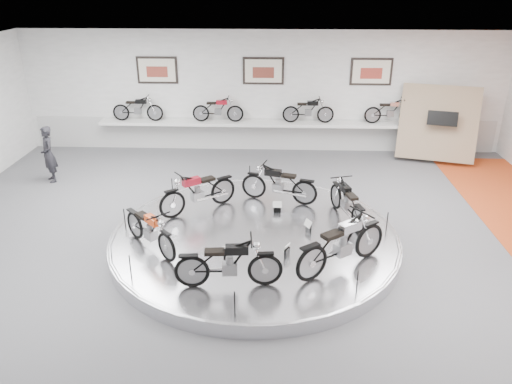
{
  "coord_description": "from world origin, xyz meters",
  "views": [
    {
      "loc": [
        0.43,
        -9.52,
        5.66
      ],
      "look_at": [
        0.02,
        0.6,
        1.18
      ],
      "focal_mm": 35.0,
      "sensor_mm": 36.0,
      "label": 1
    }
  ],
  "objects_px": {
    "bike_b": "(279,183)",
    "visitor": "(48,154)",
    "bike_a": "(347,201)",
    "bike_f": "(342,243)",
    "bike_e": "(228,263)",
    "shelf": "(263,124)",
    "display_platform": "(255,239)",
    "bike_c": "(198,191)",
    "bike_d": "(150,229)"
  },
  "relations": [
    {
      "from": "shelf",
      "to": "bike_b",
      "type": "bearing_deg",
      "value": -83.45
    },
    {
      "from": "display_platform",
      "to": "bike_b",
      "type": "distance_m",
      "value": 1.93
    },
    {
      "from": "bike_b",
      "to": "visitor",
      "type": "height_order",
      "value": "visitor"
    },
    {
      "from": "display_platform",
      "to": "bike_d",
      "type": "xyz_separation_m",
      "value": [
        -2.15,
        -0.76,
        0.62
      ]
    },
    {
      "from": "display_platform",
      "to": "visitor",
      "type": "relative_size",
      "value": 3.87
    },
    {
      "from": "bike_c",
      "to": "bike_f",
      "type": "distance_m",
      "value": 4.02
    },
    {
      "from": "bike_e",
      "to": "bike_f",
      "type": "xyz_separation_m",
      "value": [
        2.14,
        0.7,
        0.06
      ]
    },
    {
      "from": "bike_c",
      "to": "display_platform",
      "type": "bearing_deg",
      "value": 104.23
    },
    {
      "from": "display_platform",
      "to": "shelf",
      "type": "xyz_separation_m",
      "value": [
        0.0,
        6.4,
        0.85
      ]
    },
    {
      "from": "bike_b",
      "to": "bike_e",
      "type": "height_order",
      "value": "bike_e"
    },
    {
      "from": "bike_b",
      "to": "bike_d",
      "type": "bearing_deg",
      "value": 59.22
    },
    {
      "from": "shelf",
      "to": "bike_b",
      "type": "height_order",
      "value": "bike_b"
    },
    {
      "from": "display_platform",
      "to": "shelf",
      "type": "distance_m",
      "value": 6.46
    },
    {
      "from": "bike_d",
      "to": "bike_c",
      "type": "bearing_deg",
      "value": 114.5
    },
    {
      "from": "shelf",
      "to": "bike_a",
      "type": "distance_m",
      "value": 6.01
    },
    {
      "from": "bike_c",
      "to": "bike_b",
      "type": "bearing_deg",
      "value": 160.01
    },
    {
      "from": "bike_a",
      "to": "bike_c",
      "type": "distance_m",
      "value": 3.55
    },
    {
      "from": "bike_e",
      "to": "bike_a",
      "type": "bearing_deg",
      "value": 43.73
    },
    {
      "from": "bike_c",
      "to": "bike_e",
      "type": "xyz_separation_m",
      "value": [
        1.03,
        -3.17,
        -0.02
      ]
    },
    {
      "from": "display_platform",
      "to": "bike_e",
      "type": "distance_m",
      "value": 2.19
    },
    {
      "from": "display_platform",
      "to": "bike_c",
      "type": "relative_size",
      "value": 3.64
    },
    {
      "from": "bike_a",
      "to": "bike_d",
      "type": "height_order",
      "value": "bike_a"
    },
    {
      "from": "bike_a",
      "to": "bike_f",
      "type": "xyz_separation_m",
      "value": [
        -0.37,
        -2.14,
        0.09
      ]
    },
    {
      "from": "bike_a",
      "to": "bike_f",
      "type": "bearing_deg",
      "value": 153.81
    },
    {
      "from": "bike_a",
      "to": "shelf",
      "type": "bearing_deg",
      "value": 4.19
    },
    {
      "from": "shelf",
      "to": "bike_b",
      "type": "relative_size",
      "value": 6.56
    },
    {
      "from": "bike_c",
      "to": "visitor",
      "type": "bearing_deg",
      "value": -64.82
    },
    {
      "from": "bike_e",
      "to": "visitor",
      "type": "distance_m",
      "value": 8.02
    },
    {
      "from": "bike_b",
      "to": "visitor",
      "type": "xyz_separation_m",
      "value": [
        -6.67,
        1.82,
        0.03
      ]
    },
    {
      "from": "bike_a",
      "to": "bike_e",
      "type": "distance_m",
      "value": 3.78
    },
    {
      "from": "bike_e",
      "to": "visitor",
      "type": "relative_size",
      "value": 1.02
    },
    {
      "from": "shelf",
      "to": "bike_e",
      "type": "bearing_deg",
      "value": -92.66
    },
    {
      "from": "bike_a",
      "to": "bike_c",
      "type": "relative_size",
      "value": 0.91
    },
    {
      "from": "bike_b",
      "to": "bike_f",
      "type": "bearing_deg",
      "value": 127.82
    },
    {
      "from": "bike_c",
      "to": "visitor",
      "type": "xyz_separation_m",
      "value": [
        -4.71,
        2.44,
        0.01
      ]
    },
    {
      "from": "display_platform",
      "to": "bike_e",
      "type": "relative_size",
      "value": 3.78
    },
    {
      "from": "display_platform",
      "to": "visitor",
      "type": "bearing_deg",
      "value": 149.88
    },
    {
      "from": "shelf",
      "to": "bike_d",
      "type": "distance_m",
      "value": 7.48
    },
    {
      "from": "display_platform",
      "to": "bike_d",
      "type": "distance_m",
      "value": 2.37
    },
    {
      "from": "bike_b",
      "to": "bike_c",
      "type": "bearing_deg",
      "value": 33.85
    },
    {
      "from": "shelf",
      "to": "visitor",
      "type": "xyz_separation_m",
      "value": [
        -6.13,
        -2.84,
        -0.17
      ]
    },
    {
      "from": "bike_b",
      "to": "visitor",
      "type": "distance_m",
      "value": 6.91
    },
    {
      "from": "bike_a",
      "to": "display_platform",
      "type": "bearing_deg",
      "value": 93.84
    },
    {
      "from": "bike_d",
      "to": "bike_f",
      "type": "relative_size",
      "value": 0.84
    },
    {
      "from": "shelf",
      "to": "bike_c",
      "type": "xyz_separation_m",
      "value": [
        -1.42,
        -5.28,
        -0.18
      ]
    },
    {
      "from": "bike_a",
      "to": "bike_b",
      "type": "xyz_separation_m",
      "value": [
        -1.58,
        0.95,
        0.02
      ]
    },
    {
      "from": "bike_d",
      "to": "bike_e",
      "type": "bearing_deg",
      "value": 9.67
    },
    {
      "from": "shelf",
      "to": "bike_a",
      "type": "bearing_deg",
      "value": -69.36
    },
    {
      "from": "bike_e",
      "to": "bike_b",
      "type": "bearing_deg",
      "value": 71.48
    },
    {
      "from": "bike_b",
      "to": "bike_e",
      "type": "distance_m",
      "value": 3.9
    }
  ]
}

